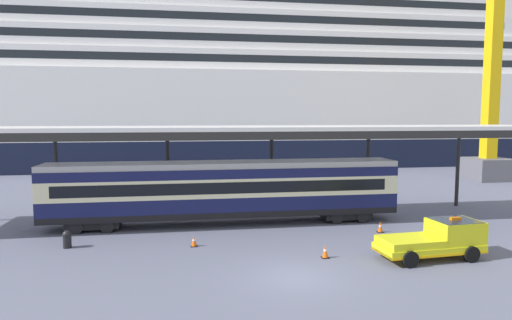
{
  "coord_description": "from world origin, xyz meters",
  "views": [
    {
      "loc": [
        -4.85,
        -18.69,
        7.07
      ],
      "look_at": [
        -0.67,
        7.22,
        4.5
      ],
      "focal_mm": 31.62,
      "sensor_mm": 36.0,
      "label": 1
    }
  ],
  "objects_px": {
    "train_carriage": "(225,189)",
    "traffic_cone_mid": "(325,251)",
    "traffic_cone_far": "(380,227)",
    "service_truck": "(438,238)",
    "traffic_cone_near": "(194,241)",
    "cruise_ship": "(142,88)",
    "dockside_crane": "(502,12)",
    "quay_bollard": "(67,238)"
  },
  "relations": [
    {
      "from": "train_carriage",
      "to": "traffic_cone_mid",
      "type": "distance_m",
      "value": 9.21
    },
    {
      "from": "traffic_cone_mid",
      "to": "train_carriage",
      "type": "bearing_deg",
      "value": 118.52
    },
    {
      "from": "traffic_cone_far",
      "to": "traffic_cone_mid",
      "type": "bearing_deg",
      "value": -138.79
    },
    {
      "from": "service_truck",
      "to": "traffic_cone_near",
      "type": "bearing_deg",
      "value": 161.88
    },
    {
      "from": "service_truck",
      "to": "cruise_ship",
      "type": "bearing_deg",
      "value": 110.35
    },
    {
      "from": "dockside_crane",
      "to": "cruise_ship",
      "type": "bearing_deg",
      "value": 148.01
    },
    {
      "from": "cruise_ship",
      "to": "dockside_crane",
      "type": "bearing_deg",
      "value": -31.99
    },
    {
      "from": "cruise_ship",
      "to": "traffic_cone_mid",
      "type": "bearing_deg",
      "value": -75.24
    },
    {
      "from": "traffic_cone_far",
      "to": "train_carriage",
      "type": "bearing_deg",
      "value": 158.23
    },
    {
      "from": "traffic_cone_mid",
      "to": "traffic_cone_far",
      "type": "relative_size",
      "value": 1.01
    },
    {
      "from": "traffic_cone_near",
      "to": "traffic_cone_far",
      "type": "bearing_deg",
      "value": 6.01
    },
    {
      "from": "traffic_cone_mid",
      "to": "quay_bollard",
      "type": "height_order",
      "value": "quay_bollard"
    },
    {
      "from": "quay_bollard",
      "to": "train_carriage",
      "type": "bearing_deg",
      "value": 24.43
    },
    {
      "from": "train_carriage",
      "to": "dockside_crane",
      "type": "height_order",
      "value": "dockside_crane"
    },
    {
      "from": "service_truck",
      "to": "traffic_cone_far",
      "type": "relative_size",
      "value": 7.86
    },
    {
      "from": "traffic_cone_near",
      "to": "traffic_cone_mid",
      "type": "relative_size",
      "value": 0.89
    },
    {
      "from": "cruise_ship",
      "to": "traffic_cone_near",
      "type": "distance_m",
      "value": 47.57
    },
    {
      "from": "cruise_ship",
      "to": "traffic_cone_mid",
      "type": "height_order",
      "value": "cruise_ship"
    },
    {
      "from": "dockside_crane",
      "to": "traffic_cone_far",
      "type": "bearing_deg",
      "value": -138.66
    },
    {
      "from": "cruise_ship",
      "to": "quay_bollard",
      "type": "bearing_deg",
      "value": -90.35
    },
    {
      "from": "train_carriage",
      "to": "traffic_cone_far",
      "type": "relative_size",
      "value": 33.39
    },
    {
      "from": "traffic_cone_near",
      "to": "cruise_ship",
      "type": "bearing_deg",
      "value": 98.02
    },
    {
      "from": "cruise_ship",
      "to": "dockside_crane",
      "type": "distance_m",
      "value": 47.76
    },
    {
      "from": "train_carriage",
      "to": "traffic_cone_far",
      "type": "distance_m",
      "value": 10.05
    },
    {
      "from": "cruise_ship",
      "to": "traffic_cone_far",
      "type": "height_order",
      "value": "cruise_ship"
    },
    {
      "from": "cruise_ship",
      "to": "train_carriage",
      "type": "xyz_separation_m",
      "value": [
        8.59,
        -41.01,
        -8.88
      ]
    },
    {
      "from": "service_truck",
      "to": "traffic_cone_mid",
      "type": "xyz_separation_m",
      "value": [
        -5.58,
        0.86,
        -0.65
      ]
    },
    {
      "from": "traffic_cone_far",
      "to": "quay_bollard",
      "type": "distance_m",
      "value": 18.02
    },
    {
      "from": "train_carriage",
      "to": "dockside_crane",
      "type": "xyz_separation_m",
      "value": [
        31.48,
        15.99,
        15.95
      ]
    },
    {
      "from": "traffic_cone_near",
      "to": "traffic_cone_far",
      "type": "relative_size",
      "value": 0.9
    },
    {
      "from": "cruise_ship",
      "to": "traffic_cone_far",
      "type": "xyz_separation_m",
      "value": [
        17.74,
        -44.67,
        -10.86
      ]
    },
    {
      "from": "train_carriage",
      "to": "traffic_cone_mid",
      "type": "xyz_separation_m",
      "value": [
        4.3,
        -7.91,
        -1.97
      ]
    },
    {
      "from": "traffic_cone_mid",
      "to": "quay_bollard",
      "type": "bearing_deg",
      "value": 163.57
    },
    {
      "from": "traffic_cone_near",
      "to": "dockside_crane",
      "type": "bearing_deg",
      "value": 31.79
    },
    {
      "from": "train_carriage",
      "to": "traffic_cone_far",
      "type": "height_order",
      "value": "train_carriage"
    },
    {
      "from": "traffic_cone_mid",
      "to": "quay_bollard",
      "type": "xyz_separation_m",
      "value": [
        -13.16,
        3.88,
        0.18
      ]
    },
    {
      "from": "train_carriage",
      "to": "traffic_cone_near",
      "type": "height_order",
      "value": "train_carriage"
    },
    {
      "from": "quay_bollard",
      "to": "dockside_crane",
      "type": "bearing_deg",
      "value": 26.39
    },
    {
      "from": "service_truck",
      "to": "quay_bollard",
      "type": "distance_m",
      "value": 19.33
    },
    {
      "from": "cruise_ship",
      "to": "quay_bollard",
      "type": "height_order",
      "value": "cruise_ship"
    },
    {
      "from": "cruise_ship",
      "to": "traffic_cone_near",
      "type": "xyz_separation_m",
      "value": [
        6.46,
        -45.85,
        -10.89
      ]
    },
    {
      "from": "service_truck",
      "to": "quay_bollard",
      "type": "bearing_deg",
      "value": 165.8
    }
  ]
}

